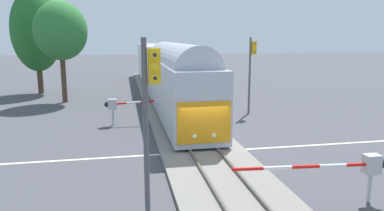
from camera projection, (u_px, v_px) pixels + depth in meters
ground_plane at (202, 152)px, 18.73m from camera, size 220.00×220.00×0.00m
road_centre_stripe at (202, 152)px, 18.73m from camera, size 44.00×0.20×0.01m
railway_track at (202, 150)px, 18.71m from camera, size 4.40×80.00×0.32m
commuter_train at (163, 69)px, 35.54m from camera, size 3.04×39.92×5.16m
crossing_gate_near at (356, 166)px, 12.67m from camera, size 5.73×0.40×1.80m
crossing_gate_far at (120, 105)px, 24.24m from camera, size 5.32×0.40×1.80m
traffic_signal_far_side at (252, 63)px, 27.40m from camera, size 0.53×0.38×5.89m
traffic_signal_median at (150, 107)px, 10.27m from camera, size 0.53×0.38×5.89m
pine_left_background at (36, 31)px, 36.97m from camera, size 5.02×5.02×10.74m
oak_behind_train at (61, 31)px, 31.87m from camera, size 4.65×4.65×9.06m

